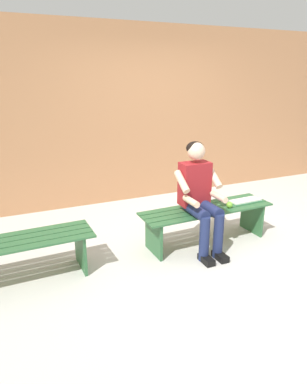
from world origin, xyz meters
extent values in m
cube|color=beige|center=(1.09, 1.00, -0.02)|extent=(10.00, 7.00, 0.04)
cube|color=#B27A51|center=(0.50, -1.98, 1.35)|extent=(9.50, 0.24, 2.70)
cube|color=#2D6038|center=(0.00, -0.18, 0.43)|extent=(1.65, 0.14, 0.02)
cube|color=#2D6038|center=(0.00, -0.06, 0.43)|extent=(1.65, 0.14, 0.02)
cube|color=#2D6038|center=(0.00, 0.06, 0.43)|extent=(1.65, 0.14, 0.02)
cube|color=#2D6038|center=(0.00, 0.18, 0.43)|extent=(1.65, 0.14, 0.02)
cube|color=#2D6038|center=(-0.70, -0.02, 0.21)|extent=(0.04, 0.41, 0.42)
cube|color=#2D6038|center=(0.70, 0.02, 0.21)|extent=(0.04, 0.41, 0.42)
cube|color=#2D6038|center=(2.19, -0.18, 0.43)|extent=(1.55, 0.14, 0.02)
cube|color=#2D6038|center=(2.19, -0.06, 0.43)|extent=(1.55, 0.14, 0.02)
cube|color=#2D6038|center=(2.18, 0.06, 0.43)|extent=(1.55, 0.14, 0.02)
cube|color=#2D6038|center=(2.18, 0.18, 0.43)|extent=(1.55, 0.14, 0.02)
cube|color=#2D6038|center=(1.53, -0.02, 0.21)|extent=(0.04, 0.41, 0.42)
cube|color=maroon|center=(0.17, -0.02, 0.76)|extent=(0.34, 0.20, 0.50)
sphere|color=beige|center=(0.17, -0.01, 1.14)|extent=(0.20, 0.20, 0.20)
ellipsoid|color=black|center=(0.17, -0.04, 1.17)|extent=(0.20, 0.19, 0.15)
cylinder|color=navy|center=(0.08, 0.18, 0.51)|extent=(0.13, 0.40, 0.13)
cylinder|color=navy|center=(0.26, 0.18, 0.51)|extent=(0.13, 0.40, 0.13)
cylinder|color=navy|center=(0.08, 0.38, 0.26)|extent=(0.11, 0.11, 0.51)
cube|color=black|center=(0.08, 0.44, 0.04)|extent=(0.10, 0.22, 0.07)
cylinder|color=navy|center=(0.26, 0.38, 0.26)|extent=(0.11, 0.11, 0.51)
cube|color=black|center=(0.26, 0.44, 0.04)|extent=(0.10, 0.22, 0.07)
cylinder|color=beige|center=(-0.04, 0.06, 0.83)|extent=(0.08, 0.28, 0.23)
cylinder|color=beige|center=(-0.01, 0.22, 0.65)|extent=(0.07, 0.26, 0.07)
cylinder|color=beige|center=(0.38, 0.06, 0.83)|extent=(0.08, 0.28, 0.23)
cylinder|color=beige|center=(0.35, 0.22, 0.65)|extent=(0.07, 0.26, 0.07)
sphere|color=#72B738|center=(-0.25, 0.10, 0.48)|extent=(0.07, 0.07, 0.07)
cube|color=white|center=(-0.67, -0.01, 0.45)|extent=(0.20, 0.15, 0.02)
cube|color=white|center=(-0.46, 0.00, 0.45)|extent=(0.20, 0.15, 0.02)
cube|color=#33724C|center=(-0.57, 0.00, 0.45)|extent=(0.42, 0.17, 0.01)
camera|label=1|loc=(2.16, 3.30, 1.94)|focal=32.68mm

